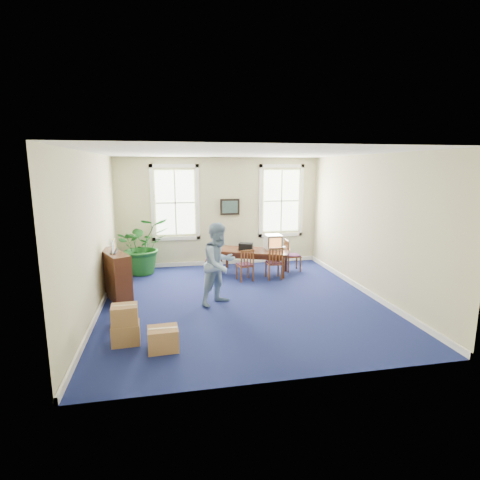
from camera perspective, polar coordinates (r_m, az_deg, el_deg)
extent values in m
plane|color=navy|center=(8.43, 0.12, -9.17)|extent=(6.50, 6.50, 0.00)
plane|color=white|center=(7.92, 0.13, 13.12)|extent=(6.50, 6.50, 0.00)
plane|color=beige|center=(11.20, -3.11, 4.29)|extent=(6.50, 0.00, 6.50)
plane|color=beige|center=(4.94, 7.47, -4.45)|extent=(6.50, 0.00, 6.50)
plane|color=beige|center=(8.01, -21.44, 0.84)|extent=(0.00, 6.50, 6.50)
plane|color=beige|center=(9.08, 19.04, 2.13)|extent=(0.00, 6.50, 6.50)
cube|color=white|center=(11.45, -3.01, -3.40)|extent=(6.00, 0.04, 0.12)
cube|color=white|center=(8.39, -20.49, -9.56)|extent=(0.04, 6.50, 0.12)
cube|color=white|center=(9.42, 18.29, -7.17)|extent=(0.04, 6.50, 0.12)
cube|color=white|center=(10.60, 6.50, -1.17)|extent=(0.18, 0.22, 0.06)
cube|color=black|center=(10.37, 0.89, -1.00)|extent=(0.44, 0.36, 0.19)
imported|color=#84A1C3|center=(7.99, -3.17, -3.66)|extent=(1.09, 1.05, 1.77)
cube|color=#4C2414|center=(8.91, -18.55, -5.18)|extent=(0.87, 1.34, 1.03)
imported|color=#17511B|center=(10.66, -14.59, -0.83)|extent=(1.70, 1.57, 1.57)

